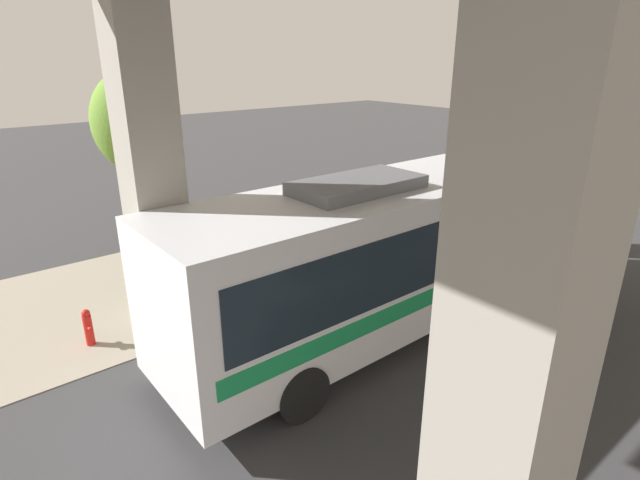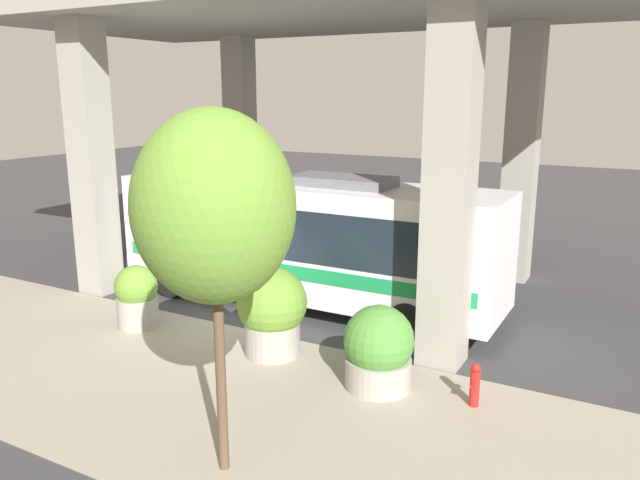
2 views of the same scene
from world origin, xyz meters
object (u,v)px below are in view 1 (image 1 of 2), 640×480
object	(u,v)px
fire_hydrant	(88,327)
street_tree_near	(135,122)
bus	(391,246)
planter_back	(271,253)
planter_middle	(371,229)
planter_front	(168,285)

from	to	relation	value
fire_hydrant	street_tree_near	size ratio (longest dim) A/B	0.16
bus	street_tree_near	distance (m)	7.91
fire_hydrant	street_tree_near	bearing A→B (deg)	143.09
fire_hydrant	planter_back	xyz separation A→B (m)	(0.19, 4.49, 0.58)
planter_middle	bus	bearing A→B (deg)	-39.75
planter_middle	planter_back	distance (m)	3.81
planter_front	street_tree_near	xyz separation A→B (m)	(-3.61, 0.98, 3.26)
fire_hydrant	planter_front	size ratio (longest dim) A/B	0.51
planter_front	bus	bearing A→B (deg)	45.91
planter_front	planter_middle	bearing A→B (deg)	88.65
street_tree_near	fire_hydrant	bearing A→B (deg)	-36.91
bus	planter_back	xyz separation A→B (m)	(-3.20, -0.99, -0.92)
fire_hydrant	planter_back	world-z (taller)	planter_back
planter_back	planter_middle	bearing A→B (deg)	92.71
planter_back	street_tree_near	xyz separation A→B (m)	(-3.94, -1.67, 3.04)
planter_front	street_tree_near	distance (m)	4.96
fire_hydrant	planter_middle	xyz separation A→B (m)	(0.01, 8.29, 0.35)
planter_middle	planter_back	size ratio (longest dim) A/B	0.79
bus	fire_hydrant	distance (m)	6.61
fire_hydrant	planter_front	xyz separation A→B (m)	(-0.15, 1.84, 0.36)
fire_hydrant	bus	bearing A→B (deg)	58.32
planter_middle	planter_back	bearing A→B (deg)	-87.29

